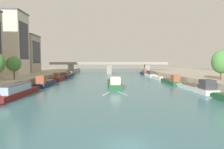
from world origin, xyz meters
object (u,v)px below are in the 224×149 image
object	(u,v)px
moored_boat_right_second	(158,78)
bridge_far	(109,66)
moored_boat_left_end	(72,73)
tree_right_by_lamp	(221,62)
moored_boat_left_near	(17,91)
barge_midriver	(114,83)
moored_boat_right_end	(144,73)
moored_boat_left_upstream	(59,78)
moored_boat_left_far	(67,75)
moored_boat_right_lone	(171,81)
moored_boat_right_downstream	(150,74)
tree_left_far	(14,64)
moored_boat_right_near	(197,87)
moored_boat_left_lone	(46,83)

from	to	relation	value
moored_boat_right_second	bridge_far	distance (m)	40.04
moored_boat_left_end	tree_right_by_lamp	size ratio (longest dim) A/B	1.32
moored_boat_left_near	moored_boat_right_second	distance (m)	57.07
barge_midriver	moored_boat_right_end	world-z (taller)	same
barge_midriver	moored_boat_left_upstream	distance (m)	27.53
moored_boat_left_far	tree_right_by_lamp	xyz separation A→B (m)	(48.08, -41.75, 6.23)
moored_boat_right_lone	moored_boat_right_downstream	bearing A→B (deg)	89.38
tree_right_by_lamp	moored_boat_left_far	bearing A→B (deg)	139.03
moored_boat_right_second	moored_boat_right_lone	bearing A→B (deg)	-90.08
moored_boat_left_upstream	tree_left_far	distance (m)	24.04
moored_boat_left_end	tree_right_by_lamp	distance (m)	75.20
moored_boat_left_near	tree_left_far	size ratio (longest dim) A/B	2.71
moored_boat_left_far	barge_midriver	bearing A→B (deg)	-58.47
moored_boat_right_second	moored_boat_right_end	xyz separation A→B (m)	(0.12, 30.84, 0.43)
moored_boat_right_lone	moored_boat_right_second	xyz separation A→B (m)	(0.02, 16.51, -0.35)
moored_boat_left_upstream	moored_boat_left_near	bearing A→B (deg)	-90.81
moored_boat_left_near	moored_boat_right_near	bearing A→B (deg)	9.18
moored_boat_right_near	moored_boat_left_end	bearing A→B (deg)	125.12
moored_boat_left_upstream	moored_boat_left_end	bearing A→B (deg)	90.96
moored_boat_right_near	tree_right_by_lamp	distance (m)	9.65
moored_boat_left_near	moored_boat_left_upstream	xyz separation A→B (m)	(0.49, 34.87, -0.15)
moored_boat_right_end	bridge_far	world-z (taller)	bridge_far
moored_boat_left_far	moored_boat_right_end	distance (m)	45.27
moored_boat_left_end	moored_boat_right_downstream	world-z (taller)	moored_boat_right_downstream
moored_boat_left_lone	tree_left_far	size ratio (longest dim) A/B	2.55
moored_boat_right_near	moored_boat_right_lone	distance (m)	16.93
moored_boat_right_second	tree_right_by_lamp	xyz separation A→B (m)	(7.90, -31.54, 6.70)
moored_boat_left_upstream	moored_boat_left_far	size ratio (longest dim) A/B	0.76
moored_boat_left_far	moored_boat_right_near	distance (m)	59.90
moored_boat_left_lone	moored_boat_left_far	distance (m)	31.69
moored_boat_left_upstream	moored_boat_left_lone	bearing A→B (deg)	-90.60
tree_left_far	barge_midriver	bearing A→B (deg)	8.59
moored_boat_left_lone	moored_boat_right_downstream	world-z (taller)	moored_boat_left_lone
barge_midriver	moored_boat_right_lone	bearing A→B (deg)	19.75
moored_boat_left_lone	moored_boat_left_end	bearing A→B (deg)	90.42
moored_boat_left_end	moored_boat_right_second	size ratio (longest dim) A/B	0.77
moored_boat_right_downstream	tree_right_by_lamp	distance (m)	49.20
moored_boat_left_near	moored_boat_right_end	bearing A→B (deg)	60.15
moored_boat_left_near	bridge_far	distance (m)	77.42
bridge_far	moored_boat_right_lone	bearing A→B (deg)	-68.58
tree_left_far	moored_boat_right_near	bearing A→B (deg)	-6.93
tree_left_far	moored_boat_right_downstream	bearing A→B (deg)	43.23
barge_midriver	bridge_far	bearing A→B (deg)	90.50
tree_right_by_lamp	bridge_far	world-z (taller)	tree_right_by_lamp
bridge_far	moored_boat_left_lone	bearing A→B (deg)	-109.93
tree_left_far	moored_boat_left_end	bearing A→B (deg)	83.39
moored_boat_right_lone	bridge_far	size ratio (longest dim) A/B	0.22
moored_boat_right_end	bridge_far	size ratio (longest dim) A/B	0.20
moored_boat_left_upstream	moored_boat_right_end	bearing A→B (deg)	41.90
moored_boat_right_near	moored_boat_right_downstream	world-z (taller)	moored_boat_right_near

